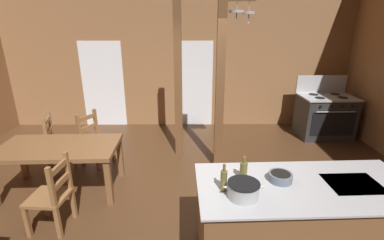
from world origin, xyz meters
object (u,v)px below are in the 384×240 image
at_px(stockpot_on_counter, 243,190).
at_px(ladderback_chair_near_window, 52,196).
at_px(stove_range, 324,116).
at_px(bottle_tall_on_counter, 243,170).
at_px(ladderback_chair_by_post, 59,141).
at_px(mixing_bowl_on_counter, 280,177).
at_px(ladderback_chair_at_table_end, 94,139).
at_px(dining_table, 59,151).
at_px(bottle_short_on_counter, 224,180).
at_px(kitchen_island, 300,223).

bearing_deg(stockpot_on_counter, ladderback_chair_near_window, 161.53).
bearing_deg(stove_range, bottle_tall_on_counter, -126.18).
relative_size(ladderback_chair_by_post, mixing_bowl_on_counter, 4.00).
relative_size(ladderback_chair_near_window, ladderback_chair_at_table_end, 1.00).
height_order(stove_range, stockpot_on_counter, stove_range).
relative_size(dining_table, ladderback_chair_at_table_end, 1.82).
xyz_separation_m(ladderback_chair_at_table_end, bottle_short_on_counter, (2.05, -2.34, 0.59)).
xyz_separation_m(kitchen_island, stockpot_on_counter, (-0.67, -0.20, 0.54)).
distance_m(ladderback_chair_by_post, bottle_short_on_counter, 3.54).
xyz_separation_m(kitchen_island, ladderback_chair_by_post, (-3.48, 2.18, -0.01)).
xyz_separation_m(stove_range, ladderback_chair_at_table_end, (-4.73, -1.23, -0.03)).
distance_m(ladderback_chair_near_window, stockpot_on_counter, 2.34).
relative_size(stockpot_on_counter, bottle_short_on_counter, 1.31).
height_order(kitchen_island, ladderback_chair_near_window, ladderback_chair_near_window).
height_order(kitchen_island, stockpot_on_counter, stockpot_on_counter).
xyz_separation_m(kitchen_island, ladderback_chair_near_window, (-2.82, 0.52, -0.01)).
relative_size(stove_range, dining_table, 0.76).
bearing_deg(stockpot_on_counter, bottle_short_on_counter, 146.36).
distance_m(stove_range, mixing_bowl_on_counter, 4.03).
xyz_separation_m(ladderback_chair_by_post, stockpot_on_counter, (2.82, -2.38, 0.55)).
height_order(stove_range, mixing_bowl_on_counter, stove_range).
bearing_deg(bottle_tall_on_counter, stockpot_on_counter, -100.33).
height_order(kitchen_island, stove_range, stove_range).
distance_m(stove_range, bottle_tall_on_counter, 4.21).
distance_m(kitchen_island, mixing_bowl_on_counter, 0.57).
bearing_deg(ladderback_chair_at_table_end, bottle_short_on_counter, -48.86).
relative_size(stove_range, mixing_bowl_on_counter, 5.56).
bearing_deg(ladderback_chair_at_table_end, stockpot_on_counter, -47.95).
bearing_deg(ladderback_chair_near_window, mixing_bowl_on_counter, -9.86).
relative_size(kitchen_island, ladderback_chair_at_table_end, 2.31).
xyz_separation_m(dining_table, ladderback_chair_at_table_end, (0.20, 0.90, -0.20)).
height_order(stockpot_on_counter, mixing_bowl_on_counter, stockpot_on_counter).
distance_m(kitchen_island, bottle_tall_on_counter, 0.84).
bearing_deg(ladderback_chair_near_window, kitchen_island, -10.42).
height_order(dining_table, mixing_bowl_on_counter, mixing_bowl_on_counter).
relative_size(ladderback_chair_by_post, bottle_tall_on_counter, 3.81).
xyz_separation_m(kitchen_island, ladderback_chair_at_table_end, (-2.88, 2.25, -0.01)).
xyz_separation_m(stockpot_on_counter, bottle_short_on_counter, (-0.17, 0.11, 0.04)).
bearing_deg(ladderback_chair_at_table_end, dining_table, -102.73).
height_order(ladderback_chair_by_post, stockpot_on_counter, stockpot_on_counter).
xyz_separation_m(stove_range, mixing_bowl_on_counter, (-2.10, -3.41, 0.49)).
height_order(ladderback_chair_by_post, mixing_bowl_on_counter, mixing_bowl_on_counter).
xyz_separation_m(kitchen_island, stove_range, (1.86, 3.48, 0.02)).
bearing_deg(stove_range, ladderback_chair_by_post, -166.27).
height_order(kitchen_island, ladderback_chair_at_table_end, ladderback_chair_at_table_end).
distance_m(dining_table, ladderback_chair_at_table_end, 0.95).
distance_m(kitchen_island, bottle_short_on_counter, 1.02).
distance_m(stove_range, dining_table, 5.38).
bearing_deg(bottle_tall_on_counter, mixing_bowl_on_counter, -6.50).
distance_m(stove_range, ladderback_chair_at_table_end, 4.89).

